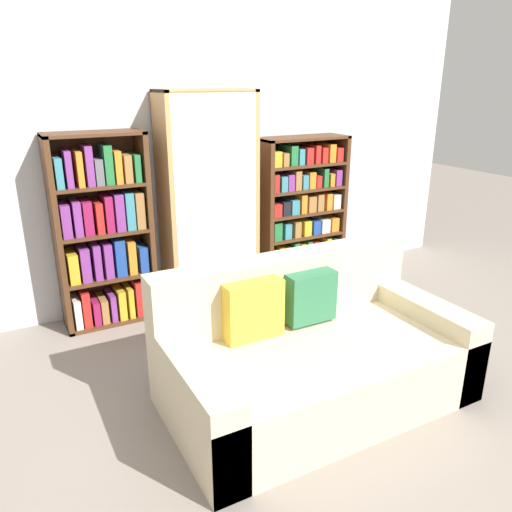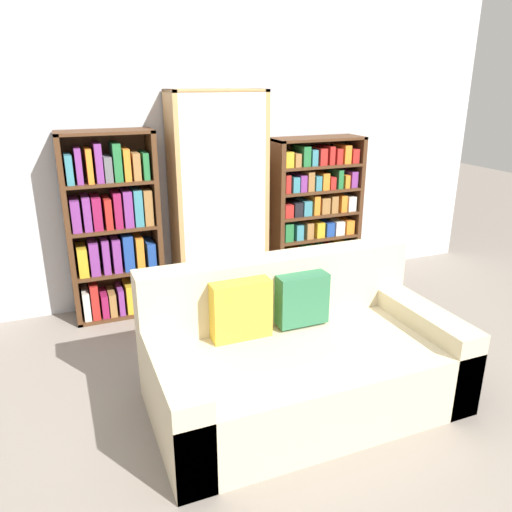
# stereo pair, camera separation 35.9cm
# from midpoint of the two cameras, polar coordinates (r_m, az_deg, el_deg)

# --- Properties ---
(ground_plane) EXTENTS (16.00, 16.00, 0.00)m
(ground_plane) POSITION_cam_midpoint_polar(r_m,az_deg,el_deg) (2.83, 11.17, -22.52)
(ground_plane) COLOR gray
(wall_back) EXTENTS (6.01, 0.06, 2.70)m
(wall_back) POSITION_cam_midpoint_polar(r_m,az_deg,el_deg) (4.35, -5.51, 12.46)
(wall_back) COLOR silver
(wall_back) RESTS_ON ground
(couch) EXTENTS (1.81, 0.98, 0.84)m
(couch) POSITION_cam_midpoint_polar(r_m,az_deg,el_deg) (3.11, 8.37, -11.57)
(couch) COLOR beige
(couch) RESTS_ON ground
(bookshelf_left) EXTENTS (0.73, 0.32, 1.52)m
(bookshelf_left) POSITION_cam_midpoint_polar(r_m,az_deg,el_deg) (4.13, -13.60, 2.86)
(bookshelf_left) COLOR #4C2D19
(bookshelf_left) RESTS_ON ground
(display_cabinet) EXTENTS (0.79, 0.36, 1.81)m
(display_cabinet) POSITION_cam_midpoint_polar(r_m,az_deg,el_deg) (4.28, -1.93, 6.31)
(display_cabinet) COLOR tan
(display_cabinet) RESTS_ON ground
(bookshelf_right) EXTENTS (0.85, 0.32, 1.39)m
(bookshelf_right) POSITION_cam_midpoint_polar(r_m,az_deg,el_deg) (4.75, 8.84, 4.69)
(bookshelf_right) COLOR #4C2D19
(bookshelf_right) RESTS_ON ground
(wine_bottle) EXTENTS (0.07, 0.07, 0.34)m
(wine_bottle) POSITION_cam_midpoint_polar(r_m,az_deg,el_deg) (4.17, 5.94, -5.24)
(wine_bottle) COLOR black
(wine_bottle) RESTS_ON ground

